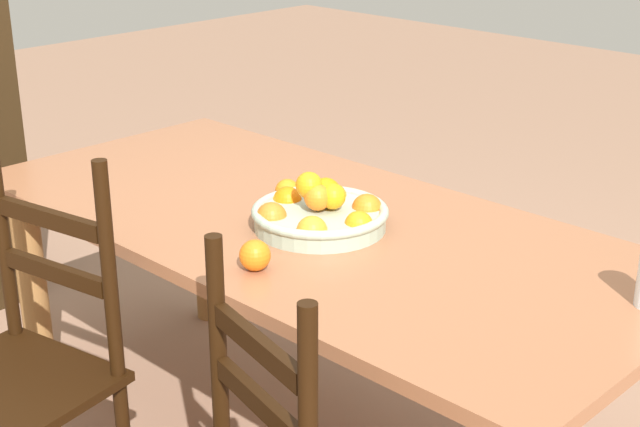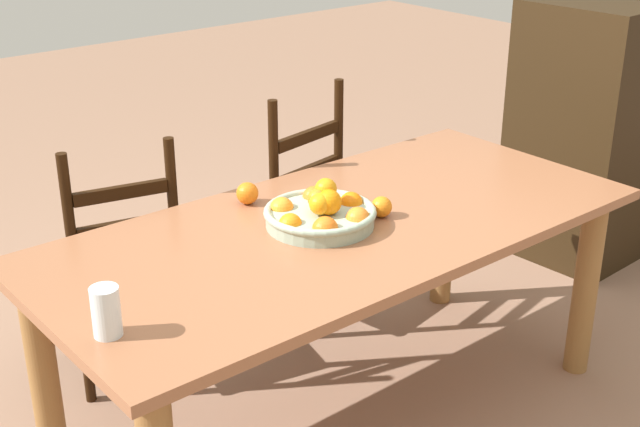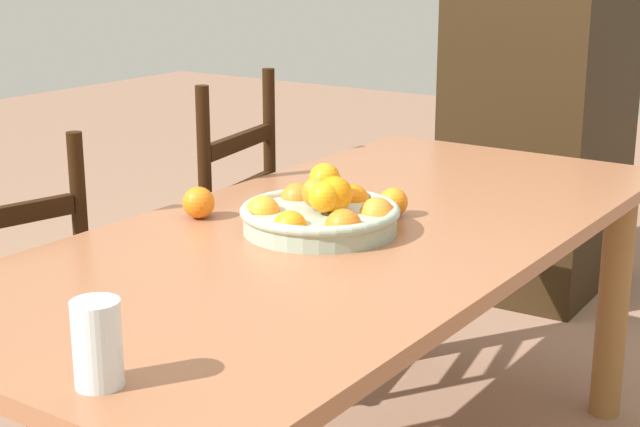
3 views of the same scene
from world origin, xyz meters
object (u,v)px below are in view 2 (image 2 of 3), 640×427
(fruit_bowl, at_px, (321,213))
(orange_loose_1, at_px, (247,193))
(chair_near_window, at_px, (119,267))
(dining_table, at_px, (341,255))
(orange_loose_0, at_px, (382,207))
(drinking_glass, at_px, (106,312))
(cabinet, at_px, (599,127))
(chair_by_cabinet, at_px, (281,214))

(fruit_bowl, relative_size, orange_loose_1, 4.78)
(chair_near_window, distance_m, fruit_bowl, 0.85)
(dining_table, bearing_deg, fruit_bowl, 160.78)
(dining_table, xyz_separation_m, orange_loose_1, (-0.14, 0.31, 0.15))
(orange_loose_1, bearing_deg, fruit_bowl, -75.94)
(orange_loose_0, bearing_deg, orange_loose_1, 126.50)
(drinking_glass, bearing_deg, orange_loose_0, 5.89)
(fruit_bowl, bearing_deg, drinking_glass, -167.96)
(cabinet, bearing_deg, dining_table, -173.43)
(orange_loose_0, height_order, orange_loose_1, orange_loose_1)
(orange_loose_0, distance_m, drinking_glass, 1.00)
(fruit_bowl, height_order, drinking_glass, fruit_bowl)
(dining_table, distance_m, fruit_bowl, 0.17)
(fruit_bowl, relative_size, orange_loose_0, 5.20)
(chair_near_window, xyz_separation_m, drinking_glass, (-0.45, -0.86, 0.36))
(chair_by_cabinet, xyz_separation_m, fruit_bowl, (-0.36, -0.68, 0.33))
(orange_loose_1, height_order, drinking_glass, drinking_glass)
(dining_table, relative_size, cabinet, 1.63)
(dining_table, relative_size, chair_near_window, 2.10)
(dining_table, relative_size, fruit_bowl, 5.55)
(dining_table, height_order, orange_loose_1, orange_loose_1)
(drinking_glass, bearing_deg, dining_table, 9.75)
(dining_table, xyz_separation_m, orange_loose_0, (0.13, -0.05, 0.15))
(orange_loose_0, distance_m, orange_loose_1, 0.44)
(dining_table, relative_size, drinking_glass, 15.17)
(dining_table, relative_size, orange_loose_0, 28.90)
(fruit_bowl, xyz_separation_m, orange_loose_1, (-0.07, 0.29, -0.00))
(chair_by_cabinet, relative_size, fruit_bowl, 2.81)
(fruit_bowl, distance_m, drinking_glass, 0.83)
(chair_near_window, bearing_deg, dining_table, 133.61)
(fruit_bowl, xyz_separation_m, drinking_glass, (-0.81, -0.17, 0.02))
(orange_loose_0, bearing_deg, chair_by_cabinet, 77.70)
(chair_by_cabinet, height_order, cabinet, cabinet)
(chair_by_cabinet, height_order, drinking_glass, chair_by_cabinet)
(chair_near_window, xyz_separation_m, cabinet, (2.26, -0.43, 0.17))
(orange_loose_0, bearing_deg, dining_table, 159.96)
(dining_table, distance_m, orange_loose_0, 0.20)
(dining_table, bearing_deg, orange_loose_1, 113.73)
(chair_by_cabinet, bearing_deg, orange_loose_0, 67.08)
(chair_by_cabinet, distance_m, fruit_bowl, 0.83)
(chair_near_window, distance_m, drinking_glass, 1.04)
(orange_loose_0, bearing_deg, cabinet, 11.01)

